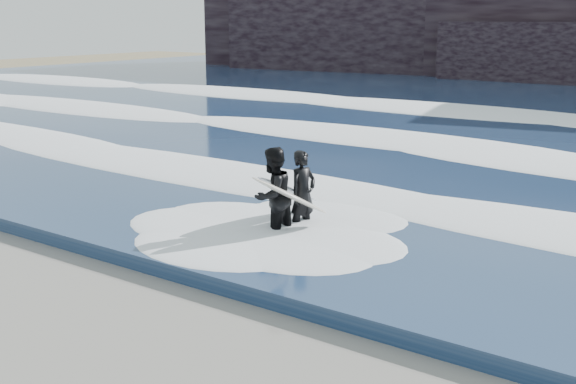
% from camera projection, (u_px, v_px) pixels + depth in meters
% --- Properties ---
extents(ground, '(120.00, 120.00, 0.00)m').
position_uv_depth(ground, '(56.00, 363.00, 9.41)').
color(ground, olive).
rests_on(ground, ground).
extents(foam_near, '(60.00, 3.20, 0.20)m').
position_uv_depth(foam_near, '(386.00, 197.00, 16.39)').
color(foam_near, white).
rests_on(foam_near, sea).
extents(foam_mid, '(60.00, 4.00, 0.24)m').
position_uv_depth(foam_mid, '(497.00, 150.00, 21.90)').
color(foam_mid, white).
rests_on(foam_mid, sea).
extents(surfer_left, '(1.01, 1.82, 1.79)m').
position_uv_depth(surfer_left, '(300.00, 194.00, 14.60)').
color(surfer_left, black).
rests_on(surfer_left, ground).
extents(surfer_right, '(1.39, 1.74, 1.94)m').
position_uv_depth(surfer_right, '(274.00, 196.00, 14.08)').
color(surfer_right, black).
rests_on(surfer_right, ground).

